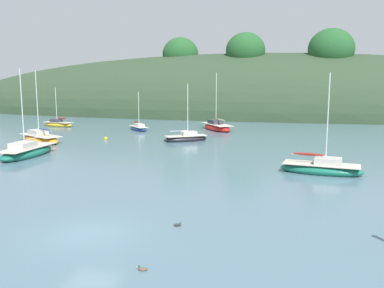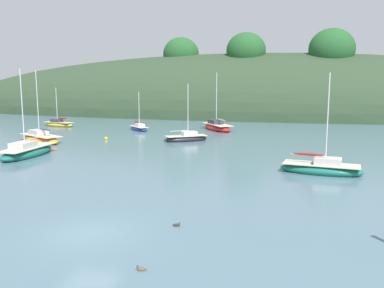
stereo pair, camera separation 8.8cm
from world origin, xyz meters
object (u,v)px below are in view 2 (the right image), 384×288
object	(u,v)px
sailboat_white_near	(59,124)
duck_trailing	(177,225)
sailboat_grey_yawl	(321,169)
sailboat_teal_outer	(41,138)
sailboat_orange_cutter	(27,152)
mooring_buoy_outer	(106,138)
sailboat_blue_center	(186,138)
duck_lone_left	(141,269)
sailboat_yellow_far	(217,127)
sailboat_cream_ketch	(139,128)

from	to	relation	value
sailboat_white_near	duck_trailing	xyz separation A→B (m)	(30.46, -38.22, -0.29)
sailboat_grey_yawl	sailboat_teal_outer	distance (m)	32.08
sailboat_teal_outer	sailboat_white_near	distance (m)	17.07
sailboat_teal_outer	sailboat_orange_cutter	xyz separation A→B (m)	(4.22, -8.33, 0.01)
sailboat_teal_outer	mooring_buoy_outer	distance (m)	7.47
duck_trailing	sailboat_teal_outer	bearing A→B (deg)	135.41
sailboat_blue_center	mooring_buoy_outer	xyz separation A→B (m)	(-9.80, -1.21, -0.22)
sailboat_blue_center	sailboat_white_near	size ratio (longest dim) A/B	1.11
sailboat_blue_center	duck_lone_left	bearing A→B (deg)	-78.11
sailboat_blue_center	sailboat_white_near	xyz separation A→B (m)	(-23.63, 10.52, 0.01)
sailboat_white_near	sailboat_yellow_far	bearing A→B (deg)	2.64
duck_lone_left	mooring_buoy_outer	bearing A→B (deg)	118.00
sailboat_yellow_far	sailboat_white_near	world-z (taller)	sailboat_yellow_far
sailboat_blue_center	sailboat_white_near	world-z (taller)	sailboat_blue_center
sailboat_cream_ketch	duck_lone_left	xyz separation A→B (m)	(16.24, -41.16, -0.25)
sailboat_white_near	sailboat_teal_outer	bearing A→B (deg)	-64.56
duck_lone_left	duck_trailing	bearing A→B (deg)	90.15
sailboat_teal_outer	sailboat_cream_ketch	bearing A→B (deg)	63.00
mooring_buoy_outer	duck_lone_left	distance (m)	35.46
sailboat_yellow_far	duck_trailing	world-z (taller)	sailboat_yellow_far
sailboat_white_near	sailboat_orange_cutter	world-z (taller)	sailboat_orange_cutter
sailboat_teal_outer	sailboat_grey_yawl	bearing A→B (deg)	-16.56
sailboat_teal_outer	sailboat_white_near	world-z (taller)	sailboat_teal_outer
sailboat_cream_ketch	mooring_buoy_outer	size ratio (longest dim) A/B	10.59
duck_trailing	mooring_buoy_outer	bearing A→B (deg)	122.13
sailboat_orange_cutter	sailboat_grey_yawl	bearing A→B (deg)	-1.76
sailboat_yellow_far	mooring_buoy_outer	xyz separation A→B (m)	(-11.37, -12.90, -0.31)
sailboat_cream_ketch	sailboat_blue_center	bearing A→B (deg)	-42.61
sailboat_cream_ketch	sailboat_white_near	distance (m)	14.36
sailboat_blue_center	duck_trailing	distance (m)	28.53
sailboat_cream_ketch	sailboat_white_near	bearing A→B (deg)	172.48
sailboat_white_near	mooring_buoy_outer	distance (m)	18.14
sailboat_cream_ketch	duck_trailing	xyz separation A→B (m)	(16.23, -36.34, -0.25)
sailboat_blue_center	sailboat_cream_ketch	xyz separation A→B (m)	(-9.39, 8.64, -0.03)
mooring_buoy_outer	duck_lone_left	bearing A→B (deg)	-62.00
sailboat_blue_center	mooring_buoy_outer	bearing A→B (deg)	-172.94
sailboat_grey_yawl	sailboat_white_near	distance (m)	45.32
sailboat_orange_cutter	sailboat_yellow_far	bearing A→B (deg)	61.29
sailboat_yellow_far	mooring_buoy_outer	distance (m)	17.20
duck_trailing	sailboat_grey_yawl	bearing A→B (deg)	60.82
sailboat_cream_ketch	duck_lone_left	bearing A→B (deg)	-68.47
sailboat_cream_ketch	duck_trailing	world-z (taller)	sailboat_cream_ketch
sailboat_orange_cutter	mooring_buoy_outer	xyz separation A→B (m)	(2.27, 12.02, -0.30)
sailboat_white_near	sailboat_cream_ketch	bearing A→B (deg)	-7.52
sailboat_grey_yawl	sailboat_cream_ketch	xyz separation A→B (m)	(-23.85, 22.68, -0.08)
sailboat_orange_cutter	duck_lone_left	size ratio (longest dim) A/B	19.84
sailboat_grey_yawl	sailboat_yellow_far	world-z (taller)	sailboat_yellow_far
sailboat_yellow_far	sailboat_blue_center	world-z (taller)	sailboat_yellow_far
sailboat_blue_center	mooring_buoy_outer	distance (m)	9.88
sailboat_yellow_far	duck_trailing	distance (m)	39.73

